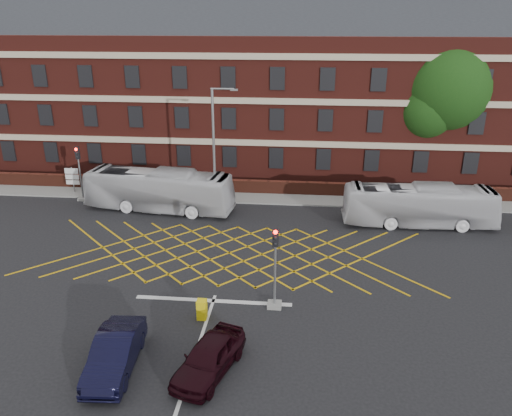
# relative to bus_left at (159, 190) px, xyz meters

# --- Properties ---
(ground) EXTENTS (120.00, 120.00, 0.00)m
(ground) POSITION_rel_bus_left_xyz_m (6.20, -8.68, -1.54)
(ground) COLOR black
(ground) RESTS_ON ground
(victorian_building) EXTENTS (51.00, 12.17, 20.40)m
(victorian_building) POSITION_rel_bus_left_xyz_m (6.45, 13.32, 6.30)
(victorian_building) COLOR #531B15
(victorian_building) RESTS_ON ground
(boundary_wall) EXTENTS (56.00, 0.50, 1.10)m
(boundary_wall) POSITION_rel_bus_left_xyz_m (6.20, 4.32, -0.99)
(boundary_wall) COLOR #4F2015
(boundary_wall) RESTS_ON ground
(far_pavement) EXTENTS (60.00, 3.00, 0.12)m
(far_pavement) POSITION_rel_bus_left_xyz_m (6.20, 3.32, -1.48)
(far_pavement) COLOR slate
(far_pavement) RESTS_ON ground
(box_junction_hatching) EXTENTS (8.22, 8.22, 0.02)m
(box_junction_hatching) POSITION_rel_bus_left_xyz_m (6.20, -6.68, -1.53)
(box_junction_hatching) COLOR #CC990C
(box_junction_hatching) RESTS_ON ground
(stop_line) EXTENTS (8.00, 0.30, 0.02)m
(stop_line) POSITION_rel_bus_left_xyz_m (6.20, -12.18, -1.53)
(stop_line) COLOR silver
(stop_line) RESTS_ON ground
(centre_line) EXTENTS (0.15, 14.00, 0.02)m
(centre_line) POSITION_rel_bus_left_xyz_m (6.20, -18.68, -1.53)
(centre_line) COLOR silver
(centre_line) RESTS_ON ground
(bus_left) EXTENTS (11.29, 3.96, 3.08)m
(bus_left) POSITION_rel_bus_left_xyz_m (0.00, 0.00, 0.00)
(bus_left) COLOR silver
(bus_left) RESTS_ON ground
(bus_right) EXTENTS (10.30, 2.56, 2.86)m
(bus_right) POSITION_rel_bus_left_xyz_m (18.49, -1.05, -0.11)
(bus_right) COLOR silver
(bus_right) RESTS_ON ground
(car_navy) EXTENTS (1.90, 4.64, 1.49)m
(car_navy) POSITION_rel_bus_left_xyz_m (3.15, -17.66, -0.79)
(car_navy) COLOR black
(car_navy) RESTS_ON ground
(car_maroon) EXTENTS (2.89, 4.50, 1.43)m
(car_maroon) POSITION_rel_bus_left_xyz_m (7.00, -17.51, -0.83)
(car_maroon) COLOR black
(car_maroon) RESTS_ON ground
(deciduous_tree) EXTENTS (7.79, 7.62, 11.81)m
(deciduous_tree) POSITION_rel_bus_left_xyz_m (21.87, 9.46, 5.91)
(deciduous_tree) COLOR black
(deciduous_tree) RESTS_ON ground
(traffic_light_near) EXTENTS (0.70, 0.70, 4.27)m
(traffic_light_near) POSITION_rel_bus_left_xyz_m (9.33, -12.40, 0.23)
(traffic_light_near) COLOR slate
(traffic_light_near) RESTS_ON ground
(traffic_light_far) EXTENTS (0.70, 0.70, 4.27)m
(traffic_light_far) POSITION_rel_bus_left_xyz_m (-6.59, 1.46, 0.23)
(traffic_light_far) COLOR slate
(traffic_light_far) RESTS_ON ground
(street_lamp) EXTENTS (2.25, 1.00, 9.01)m
(street_lamp) POSITION_rel_bus_left_xyz_m (4.30, -0.17, 1.57)
(street_lamp) COLOR slate
(street_lamp) RESTS_ON ground
(direction_signs) EXTENTS (1.10, 0.16, 2.20)m
(direction_signs) POSITION_rel_bus_left_xyz_m (-7.98, 2.90, -0.16)
(direction_signs) COLOR gray
(direction_signs) RESTS_ON ground
(utility_cabinet) EXTENTS (0.45, 0.43, 1.01)m
(utility_cabinet) POSITION_rel_bus_left_xyz_m (5.95, -13.79, -1.04)
(utility_cabinet) COLOR yellow
(utility_cabinet) RESTS_ON ground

